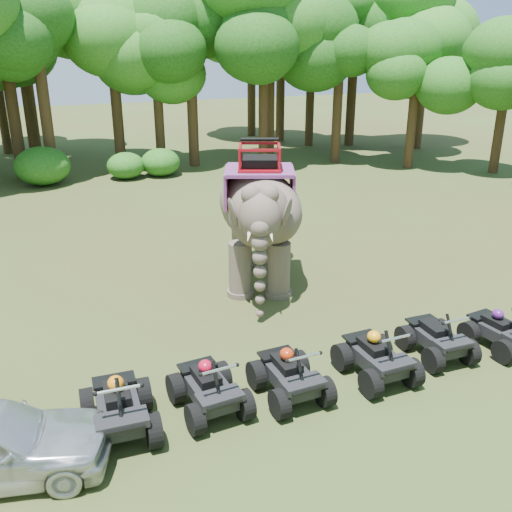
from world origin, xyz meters
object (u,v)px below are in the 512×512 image
at_px(atv_5, 501,326).
at_px(atv_2, 290,369).
at_px(elephant, 259,215).
at_px(atv_4, 438,332).
at_px(atv_3, 377,351).
at_px(atv_1, 209,382).
at_px(atv_0, 118,401).

bearing_deg(atv_5, atv_2, 172.45).
bearing_deg(atv_5, elephant, 116.34).
bearing_deg(atv_2, elephant, 71.58).
height_order(elephant, atv_4, elephant).
bearing_deg(atv_3, atv_1, 174.71).
bearing_deg(atv_0, atv_3, 0.40).
bearing_deg(atv_0, atv_1, 3.73).
distance_m(elephant, atv_0, 7.69).
bearing_deg(elephant, atv_3, -64.58).
xyz_separation_m(atv_3, atv_5, (3.42, -0.01, -0.06)).
height_order(atv_4, atv_5, atv_4).
xyz_separation_m(atv_1, atv_5, (7.11, -0.25, -0.05)).
xyz_separation_m(elephant, atv_1, (-3.33, -5.55, -1.46)).
relative_size(atv_0, atv_2, 1.07).
height_order(atv_0, atv_3, atv_0).
xyz_separation_m(atv_1, atv_2, (1.67, -0.17, -0.00)).
bearing_deg(atv_1, atv_5, -6.74).
height_order(atv_2, atv_5, atv_2).
bearing_deg(atv_3, atv_0, 176.29).
distance_m(atv_3, atv_5, 3.42).
relative_size(atv_0, atv_4, 1.11).
bearing_deg(elephant, atv_5, -35.10).
distance_m(atv_2, atv_4, 3.81).
xyz_separation_m(atv_0, atv_5, (8.86, -0.22, -0.10)).
relative_size(atv_0, atv_5, 1.17).
bearing_deg(atv_4, atv_5, -7.37).
xyz_separation_m(elephant, atv_0, (-5.08, -5.59, -1.41)).
xyz_separation_m(elephant, atv_3, (0.36, -5.80, -1.45)).
bearing_deg(atv_4, atv_2, -176.20).
height_order(elephant, atv_1, elephant).
distance_m(atv_0, atv_2, 3.42).
height_order(atv_2, atv_4, atv_2).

